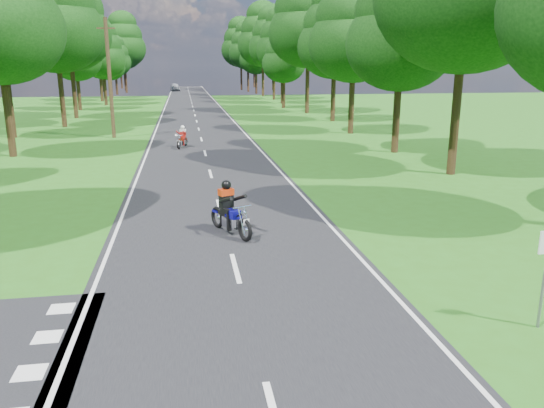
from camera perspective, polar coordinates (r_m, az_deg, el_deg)
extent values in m
plane|color=#265D15|center=(11.55, -2.97, -10.58)|extent=(160.00, 160.00, 0.00)
cube|color=black|center=(60.59, -8.42, 9.92)|extent=(7.00, 140.00, 0.02)
cube|color=silver|center=(13.36, -3.95, -6.85)|extent=(0.12, 2.00, 0.01)
cube|color=silver|center=(19.06, -5.70, -0.27)|extent=(0.12, 2.00, 0.01)
cube|color=silver|center=(24.89, -6.63, 3.26)|extent=(0.12, 2.00, 0.01)
cube|color=silver|center=(30.79, -7.21, 5.45)|extent=(0.12, 2.00, 0.01)
cube|color=silver|center=(36.73, -7.61, 6.93)|extent=(0.12, 2.00, 0.01)
cube|color=silver|center=(42.68, -7.89, 7.99)|extent=(0.12, 2.00, 0.01)
cube|color=silver|center=(48.64, -8.11, 8.80)|extent=(0.12, 2.00, 0.01)
cube|color=silver|center=(54.61, -8.28, 9.43)|extent=(0.12, 2.00, 0.01)
cube|color=silver|center=(60.59, -8.42, 9.93)|extent=(0.12, 2.00, 0.01)
cube|color=silver|center=(66.57, -8.53, 10.35)|extent=(0.12, 2.00, 0.01)
cube|color=silver|center=(72.55, -8.63, 10.69)|extent=(0.12, 2.00, 0.01)
cube|color=silver|center=(78.54, -8.71, 10.99)|extent=(0.12, 2.00, 0.01)
cube|color=silver|center=(84.53, -8.77, 11.24)|extent=(0.12, 2.00, 0.01)
cube|color=silver|center=(90.52, -8.83, 11.46)|extent=(0.12, 2.00, 0.01)
cube|color=silver|center=(96.51, -8.89, 11.65)|extent=(0.12, 2.00, 0.01)
cube|color=silver|center=(102.50, -8.93, 11.82)|extent=(0.12, 2.00, 0.01)
cube|color=silver|center=(108.50, -8.98, 11.97)|extent=(0.12, 2.00, 0.01)
cube|color=silver|center=(114.49, -9.01, 12.10)|extent=(0.12, 2.00, 0.01)
cube|color=silver|center=(120.48, -9.05, 12.22)|extent=(0.12, 2.00, 0.01)
cube|color=silver|center=(126.48, -9.08, 12.33)|extent=(0.12, 2.00, 0.01)
cube|color=silver|center=(60.62, -11.58, 9.80)|extent=(0.10, 140.00, 0.01)
cube|color=silver|center=(60.74, -5.26, 10.04)|extent=(0.10, 140.00, 0.01)
cube|color=silver|center=(9.99, -24.60, -16.16)|extent=(0.50, 0.50, 0.01)
cube|color=silver|center=(11.01, -23.01, -13.02)|extent=(0.50, 0.50, 0.01)
cube|color=silver|center=(12.05, -21.71, -10.41)|extent=(0.50, 0.50, 0.01)
cylinder|color=black|center=(32.68, -26.43, 7.99)|extent=(0.40, 0.40, 3.91)
cylinder|color=black|center=(41.40, -26.29, 9.04)|extent=(0.40, 0.40, 3.79)
ellipsoid|color=black|center=(41.32, -27.04, 15.46)|extent=(6.64, 6.64, 5.64)
cylinder|color=black|center=(47.07, -21.63, 10.35)|extent=(0.40, 0.40, 4.32)
ellipsoid|color=black|center=(47.06, -22.26, 16.79)|extent=(7.56, 7.56, 6.42)
ellipsoid|color=black|center=(47.22, -22.53, 19.33)|extent=(6.48, 6.48, 5.51)
cylinder|color=black|center=(54.50, -20.48, 10.96)|extent=(0.40, 0.40, 4.40)
ellipsoid|color=black|center=(54.49, -21.01, 16.64)|extent=(7.71, 7.71, 6.55)
ellipsoid|color=black|center=(54.64, -21.23, 18.88)|extent=(6.60, 6.60, 5.61)
cylinder|color=black|center=(64.28, -20.04, 10.90)|extent=(0.40, 0.40, 3.20)
ellipsoid|color=black|center=(64.20, -20.36, 14.40)|extent=(5.60, 5.60, 4.76)
ellipsoid|color=black|center=(64.23, -20.48, 15.78)|extent=(4.80, 4.80, 4.08)
ellipsoid|color=black|center=(64.30, -20.61, 17.17)|extent=(3.60, 3.60, 3.06)
cylinder|color=black|center=(71.26, -17.49, 11.40)|extent=(0.40, 0.40, 3.22)
ellipsoid|color=black|center=(71.19, -17.74, 14.58)|extent=(5.64, 5.64, 4.79)
ellipsoid|color=black|center=(71.22, -17.85, 15.84)|extent=(4.83, 4.83, 4.11)
ellipsoid|color=black|center=(71.29, -17.95, 17.10)|extent=(3.62, 3.62, 3.08)
cylinder|color=black|center=(79.15, -17.88, 11.78)|extent=(0.40, 0.40, 3.61)
ellipsoid|color=black|center=(79.10, -18.14, 14.99)|extent=(6.31, 6.31, 5.37)
ellipsoid|color=black|center=(79.15, -18.24, 16.26)|extent=(5.41, 5.41, 4.60)
ellipsoid|color=black|center=(79.23, -18.35, 17.52)|extent=(4.06, 4.06, 3.45)
cylinder|color=black|center=(86.87, -16.89, 11.74)|extent=(0.40, 0.40, 2.67)
ellipsoid|color=black|center=(86.80, -17.06, 13.90)|extent=(4.67, 4.67, 3.97)
ellipsoid|color=black|center=(86.80, -17.12, 14.76)|extent=(4.00, 4.00, 3.40)
ellipsoid|color=black|center=(86.83, -17.19, 15.62)|extent=(3.00, 3.00, 2.55)
cylinder|color=black|center=(95.98, -16.37, 12.13)|extent=(0.40, 0.40, 3.09)
ellipsoid|color=black|center=(95.92, -16.53, 14.40)|extent=(5.40, 5.40, 4.59)
ellipsoid|color=black|center=(95.94, -16.60, 15.29)|extent=(4.63, 4.63, 3.93)
ellipsoid|color=black|center=(95.98, -16.67, 16.19)|extent=(3.47, 3.47, 2.95)
cylinder|color=black|center=(102.33, -15.43, 12.71)|extent=(0.40, 0.40, 4.48)
ellipsoid|color=black|center=(102.33, -15.65, 15.79)|extent=(7.84, 7.84, 6.66)
ellipsoid|color=black|center=(102.42, -15.74, 17.01)|extent=(6.72, 6.72, 5.71)
ellipsoid|color=black|center=(102.55, -15.83, 18.23)|extent=(5.04, 5.04, 4.28)
cylinder|color=black|center=(111.37, -15.52, 12.73)|extent=(0.40, 0.40, 4.09)
ellipsoid|color=black|center=(111.35, -15.70, 15.32)|extent=(7.16, 7.16, 6.09)
ellipsoid|color=black|center=(111.41, -15.78, 16.34)|extent=(6.14, 6.14, 5.22)
ellipsoid|color=black|center=(111.50, -15.85, 17.37)|extent=(4.61, 4.61, 3.92)
cylinder|color=black|center=(25.79, 19.06, 8.04)|extent=(0.40, 0.40, 4.56)
cylinder|color=black|center=(31.63, 13.20, 8.57)|extent=(0.40, 0.40, 3.49)
ellipsoid|color=black|center=(31.49, 13.68, 16.37)|extent=(6.12, 6.12, 5.20)
ellipsoid|color=black|center=(31.59, 13.88, 19.46)|extent=(5.24, 5.24, 4.46)
cylinder|color=black|center=(39.98, 8.52, 10.15)|extent=(0.40, 0.40, 3.69)
ellipsoid|color=black|center=(39.89, 8.78, 16.67)|extent=(6.46, 6.46, 5.49)
ellipsoid|color=black|center=(40.00, 8.89, 19.24)|extent=(5.54, 5.54, 4.71)
cylinder|color=black|center=(48.74, 6.58, 11.04)|extent=(0.40, 0.40, 3.74)
ellipsoid|color=black|center=(48.67, 6.75, 16.46)|extent=(6.55, 6.55, 5.57)
ellipsoid|color=black|center=(48.76, 6.82, 18.61)|extent=(5.62, 5.62, 4.77)
ellipsoid|color=black|center=(48.92, 6.89, 20.74)|extent=(4.21, 4.21, 3.58)
cylinder|color=black|center=(56.63, 3.81, 12.06)|extent=(0.40, 0.40, 4.64)
ellipsoid|color=black|center=(56.66, 3.92, 17.84)|extent=(8.12, 8.12, 6.91)
ellipsoid|color=black|center=(56.83, 3.96, 20.12)|extent=(6.96, 6.96, 5.92)
cylinder|color=black|center=(63.48, 1.25, 11.59)|extent=(0.40, 0.40, 2.91)
ellipsoid|color=black|center=(63.38, 1.27, 14.82)|extent=(5.09, 5.09, 4.33)
ellipsoid|color=black|center=(63.40, 1.28, 16.10)|extent=(4.36, 4.36, 3.71)
ellipsoid|color=black|center=(63.45, 1.29, 17.38)|extent=(3.27, 3.27, 2.78)
cylinder|color=black|center=(71.02, 1.11, 12.32)|extent=(0.40, 0.40, 3.88)
ellipsoid|color=black|center=(70.98, 1.13, 16.17)|extent=(6.78, 6.78, 5.77)
ellipsoid|color=black|center=(71.05, 1.14, 17.69)|extent=(5.81, 5.81, 4.94)
ellipsoid|color=black|center=(71.17, 1.14, 19.21)|extent=(4.36, 4.36, 3.71)
cylinder|color=black|center=(79.41, 0.21, 12.68)|extent=(0.40, 0.40, 4.18)
ellipsoid|color=black|center=(79.39, 0.22, 16.40)|extent=(7.31, 7.31, 6.21)
ellipsoid|color=black|center=(79.47, 0.22, 17.86)|extent=(6.27, 6.27, 5.33)
ellipsoid|color=black|center=(79.61, 0.22, 19.33)|extent=(4.70, 4.70, 4.00)
cylinder|color=black|center=(88.20, -0.98, 13.03)|extent=(0.40, 0.40, 4.63)
ellipsoid|color=black|center=(88.21, -0.99, 16.74)|extent=(8.11, 8.11, 6.89)
ellipsoid|color=black|center=(88.32, -1.00, 18.20)|extent=(6.95, 6.95, 5.91)
ellipsoid|color=black|center=(88.49, -1.01, 19.66)|extent=(5.21, 5.21, 4.43)
cylinder|color=black|center=(95.41, -1.70, 12.78)|extent=(0.40, 0.40, 3.36)
ellipsoid|color=black|center=(95.36, -1.72, 15.26)|extent=(5.88, 5.88, 5.00)
ellipsoid|color=black|center=(95.39, -1.73, 16.25)|extent=(5.04, 5.04, 4.29)
ellipsoid|color=black|center=(95.45, -1.74, 17.23)|extent=(3.78, 3.78, 3.21)
cylinder|color=black|center=(102.50, -2.57, 13.11)|extent=(0.40, 0.40, 4.09)
ellipsoid|color=black|center=(102.48, -2.61, 15.92)|extent=(7.15, 7.15, 6.08)
ellipsoid|color=black|center=(102.54, -2.62, 17.03)|extent=(6.13, 6.13, 5.21)
ellipsoid|color=black|center=(102.64, -2.64, 18.14)|extent=(4.60, 4.60, 3.91)
cylinder|color=black|center=(110.15, -3.31, 13.31)|extent=(0.40, 0.40, 4.48)
ellipsoid|color=black|center=(110.15, -3.36, 16.18)|extent=(7.84, 7.84, 6.66)
ellipsoid|color=black|center=(110.23, -3.38, 17.32)|extent=(6.72, 6.72, 5.71)
ellipsoid|color=black|center=(110.35, -3.39, 18.45)|extent=(5.04, 5.04, 4.28)
cylinder|color=black|center=(121.10, -15.88, 12.77)|extent=(0.40, 0.40, 3.84)
ellipsoid|color=black|center=(121.08, -16.05, 15.00)|extent=(6.72, 6.72, 5.71)
ellipsoid|color=black|center=(121.12, -16.11, 15.88)|extent=(5.76, 5.76, 4.90)
ellipsoid|color=black|center=(121.19, -16.18, 16.76)|extent=(4.32, 4.32, 3.67)
cylinder|color=black|center=(123.47, -1.93, 13.40)|extent=(0.40, 0.40, 4.16)
ellipsoid|color=black|center=(123.46, -1.95, 15.78)|extent=(7.28, 7.28, 6.19)
ellipsoid|color=black|center=(123.51, -1.96, 16.72)|extent=(6.24, 6.24, 5.30)
ellipsoid|color=black|center=(123.60, -1.97, 17.66)|extent=(4.68, 4.68, 3.98)
cylinder|color=black|center=(106.47, -17.84, 12.34)|extent=(0.40, 0.40, 3.52)
ellipsoid|color=black|center=(106.43, -18.02, 14.67)|extent=(6.16, 6.16, 5.24)
ellipsoid|color=black|center=(106.46, -18.10, 15.59)|extent=(5.28, 5.28, 4.49)
ellipsoid|color=black|center=(106.52, -18.17, 16.51)|extent=(3.96, 3.96, 3.37)
cylinder|color=black|center=(109.92, 0.11, 13.33)|extent=(0.40, 0.40, 4.48)
ellipsoid|color=black|center=(109.92, 0.12, 16.21)|extent=(7.84, 7.84, 6.66)
ellipsoid|color=black|center=(110.00, 0.12, 17.34)|extent=(6.72, 6.72, 5.71)
ellipsoid|color=black|center=(110.12, 0.12, 18.48)|extent=(5.04, 5.04, 4.28)
cylinder|color=#382616|center=(38.70, -17.06, 12.73)|extent=(0.26, 0.26, 8.00)
cube|color=#382616|center=(38.76, -17.44, 17.60)|extent=(1.20, 0.10, 0.10)
cylinder|color=slate|center=(11.38, 27.22, -7.20)|extent=(0.06, 0.06, 2.00)
imported|color=silver|center=(108.17, -10.40, 12.30)|extent=(2.10, 4.52, 1.50)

